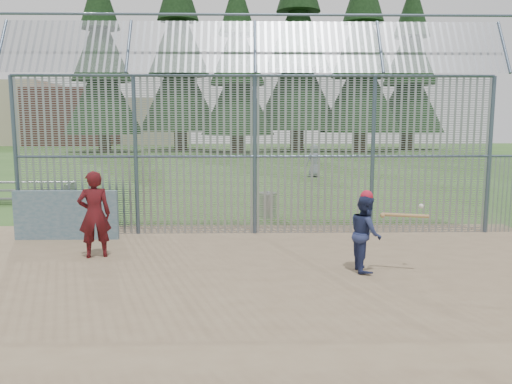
{
  "coord_description": "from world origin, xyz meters",
  "views": [
    {
      "loc": [
        -0.23,
        -9.1,
        2.85
      ],
      "look_at": [
        0.0,
        2.0,
        1.3
      ],
      "focal_mm": 35.0,
      "sensor_mm": 36.0,
      "label": 1
    }
  ],
  "objects_px": {
    "onlooker": "(94,214)",
    "trash_can": "(268,205)",
    "batter": "(366,233)",
    "dugout_wall": "(66,215)",
    "bleacher": "(30,192)"
  },
  "relations": [
    {
      "from": "onlooker",
      "to": "trash_can",
      "type": "xyz_separation_m",
      "value": [
        3.85,
        4.5,
        -0.56
      ]
    },
    {
      "from": "batter",
      "to": "onlooker",
      "type": "distance_m",
      "value": 5.58
    },
    {
      "from": "dugout_wall",
      "to": "trash_can",
      "type": "xyz_separation_m",
      "value": [
        5.04,
        2.86,
        -0.24
      ]
    },
    {
      "from": "onlooker",
      "to": "bleacher",
      "type": "height_order",
      "value": "onlooker"
    },
    {
      "from": "dugout_wall",
      "to": "bleacher",
      "type": "relative_size",
      "value": 0.83
    },
    {
      "from": "bleacher",
      "to": "batter",
      "type": "bearing_deg",
      "value": -40.37
    },
    {
      "from": "batter",
      "to": "onlooker",
      "type": "height_order",
      "value": "onlooker"
    },
    {
      "from": "dugout_wall",
      "to": "trash_can",
      "type": "bearing_deg",
      "value": 29.62
    },
    {
      "from": "trash_can",
      "to": "bleacher",
      "type": "bearing_deg",
      "value": 160.91
    },
    {
      "from": "batter",
      "to": "bleacher",
      "type": "relative_size",
      "value": 0.49
    },
    {
      "from": "dugout_wall",
      "to": "batter",
      "type": "relative_size",
      "value": 1.7
    },
    {
      "from": "dugout_wall",
      "to": "onlooker",
      "type": "relative_size",
      "value": 1.36
    },
    {
      "from": "batter",
      "to": "bleacher",
      "type": "xyz_separation_m",
      "value": [
        -9.99,
        8.49,
        -0.34
      ]
    },
    {
      "from": "batter",
      "to": "onlooker",
      "type": "bearing_deg",
      "value": 77.82
    },
    {
      "from": "dugout_wall",
      "to": "bleacher",
      "type": "height_order",
      "value": "dugout_wall"
    }
  ]
}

